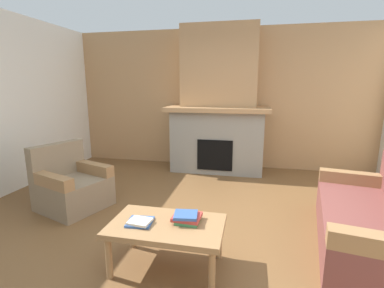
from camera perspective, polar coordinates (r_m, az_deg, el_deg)
The scene contains 8 objects.
ground at distance 3.15m, azimuth -1.10°, elevation -18.95°, with size 9.00×9.00×0.00m, color brown.
wall_back_wood_panel at distance 5.68m, azimuth 5.87°, elevation 9.12°, with size 6.00×0.12×2.70m, color tan.
fireplace at distance 5.32m, azimuth 5.37°, elevation 6.94°, with size 1.90×0.82×2.70m.
couch at distance 3.40m, azimuth 33.07°, elevation -13.23°, with size 1.15×1.92×0.85m.
armchair at distance 4.11m, azimuth -23.50°, elevation -7.90°, with size 0.97×0.97×0.85m.
coffee_table at distance 2.57m, azimuth -5.21°, elevation -16.97°, with size 1.00×0.60×0.43m.
book_stack_near_edge at distance 2.57m, azimuth -10.62°, elevation -15.38°, with size 0.23×0.23×0.04m.
book_stack_center at distance 2.55m, azimuth -1.04°, elevation -14.80°, with size 0.25×0.24×0.08m.
Camera 1 is at (0.62, -2.64, 1.62)m, focal length 26.04 mm.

